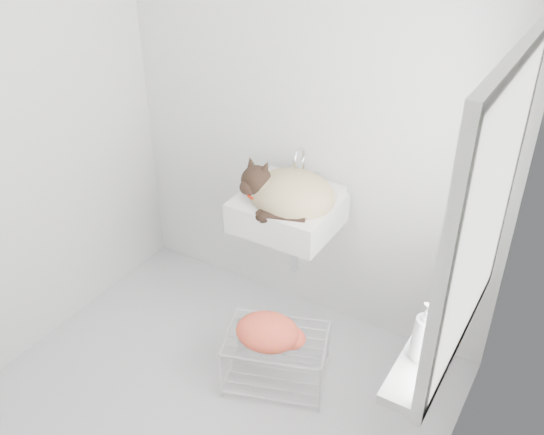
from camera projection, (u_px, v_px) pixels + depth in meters
The scene contains 15 objects.
floor at pixel (206, 408), 3.03m from camera, with size 2.20×2.00×0.02m, color #BBBBBB.
back_wall at pixel (308, 108), 3.10m from camera, with size 2.20×0.02×2.50m, color silver.
right_wall at pixel (469, 276), 1.89m from camera, with size 0.02×2.00×2.50m, color silver.
left_wall at pixel (3, 131), 2.85m from camera, with size 0.02×2.00×2.50m, color silver.
window_glass at pixel (486, 219), 1.99m from camera, with size 0.01×0.80×1.00m, color white.
window_frame at pixel (481, 218), 1.99m from camera, with size 0.04×0.90×1.10m, color white.
windowsill at pixel (441, 330), 2.29m from camera, with size 0.16×0.88×0.04m, color white.
sink at pixel (288, 199), 3.11m from camera, with size 0.50×0.44×0.20m, color white.
faucet at pixel (305, 161), 3.16m from camera, with size 0.18×0.13×0.18m, color silver, non-canonical shape.
cat at pixel (288, 194), 3.07m from camera, with size 0.47×0.39×0.29m.
wire_rack at pixel (276, 358), 3.11m from camera, with size 0.50×0.35×0.30m, color silver.
towel at pixel (267, 338), 2.98m from camera, with size 0.32×0.23×0.13m, color #ED9500.
bottle_a at pixel (421, 358), 2.14m from camera, with size 0.08×0.08×0.21m, color white.
bottle_b at pixel (435, 332), 2.25m from camera, with size 0.07×0.08×0.16m, color #136584.
bottle_c at pixel (447, 309), 2.37m from camera, with size 0.14×0.14×0.19m, color #A1B1C6.
Camera 1 is at (1.35, -1.61, 2.40)m, focal length 39.98 mm.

